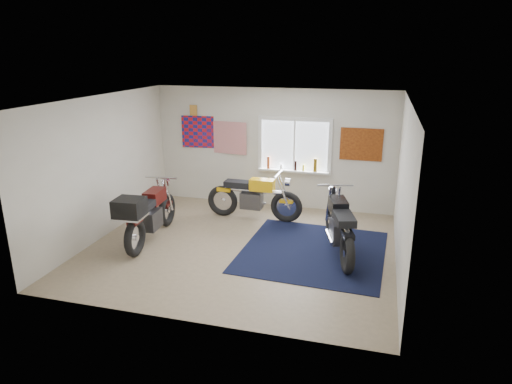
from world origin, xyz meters
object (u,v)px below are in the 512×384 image
(navy_rug, at_px, (313,251))
(yellow_triumph, at_px, (254,198))
(black_chrome_bike, at_px, (339,227))
(maroon_tourer, at_px, (147,214))

(navy_rug, bearing_deg, yellow_triumph, 137.97)
(black_chrome_bike, bearing_deg, yellow_triumph, 40.39)
(navy_rug, height_order, yellow_triumph, yellow_triumph)
(navy_rug, bearing_deg, black_chrome_bike, 7.68)
(navy_rug, xyz_separation_m, yellow_triumph, (-1.50, 1.35, 0.46))
(maroon_tourer, bearing_deg, yellow_triumph, -45.37)
(yellow_triumph, bearing_deg, maroon_tourer, -130.52)
(navy_rug, distance_m, yellow_triumph, 2.06)
(yellow_triumph, relative_size, maroon_tourer, 0.97)
(yellow_triumph, distance_m, maroon_tourer, 2.36)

